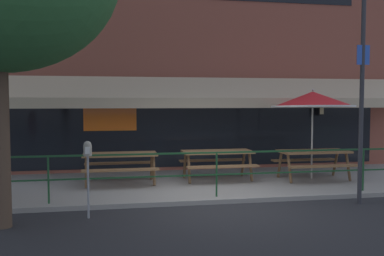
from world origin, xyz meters
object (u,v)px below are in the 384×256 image
at_px(picnic_table_centre, 217,157).
at_px(patio_umbrella_right, 313,100).
at_px(parking_meter_near, 88,156).
at_px(picnic_table_right, 314,157).
at_px(street_sign_pole, 362,98).
at_px(picnic_table_left, 120,160).

relative_size(picnic_table_centre, patio_umbrella_right, 0.76).
xyz_separation_m(picnic_table_centre, parking_meter_near, (-3.11, -2.76, 0.44)).
xyz_separation_m(picnic_table_right, parking_meter_near, (-5.59, -2.37, 0.44)).
bearing_deg(street_sign_pole, parking_meter_near, -178.66).
bearing_deg(parking_meter_near, picnic_table_left, 76.88).
xyz_separation_m(picnic_table_centre, street_sign_pole, (2.42, -2.64, 1.50)).
distance_m(patio_umbrella_right, street_sign_pole, 2.35).
bearing_deg(picnic_table_left, parking_meter_near, -103.12).
distance_m(picnic_table_right, parking_meter_near, 6.09).
bearing_deg(picnic_table_left, picnic_table_right, -3.53).
height_order(picnic_table_left, patio_umbrella_right, patio_umbrella_right).
distance_m(picnic_table_right, patio_umbrella_right, 1.48).
xyz_separation_m(picnic_table_centre, patio_umbrella_right, (2.49, -0.29, 1.47)).
bearing_deg(parking_meter_near, street_sign_pole, 1.34).
height_order(picnic_table_right, patio_umbrella_right, patio_umbrella_right).
bearing_deg(patio_umbrella_right, picnic_table_left, 177.70).
distance_m(picnic_table_left, picnic_table_centre, 2.49).
bearing_deg(parking_meter_near, picnic_table_centre, 41.65).
relative_size(picnic_table_left, street_sign_pole, 0.42).
distance_m(picnic_table_left, parking_meter_near, 2.78).
distance_m(picnic_table_centre, parking_meter_near, 4.18).
height_order(picnic_table_centre, patio_umbrella_right, patio_umbrella_right).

